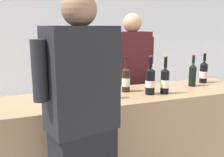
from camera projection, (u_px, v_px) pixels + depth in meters
The scene contains 13 objects.
wall_back at pixel (67, 34), 4.53m from camera, with size 8.00×0.10×2.80m, color white.
counter at pixel (124, 143), 2.34m from camera, with size 2.49×0.60×0.94m, color #9E7A56.
wine_bottle_0 at pixel (165, 81), 2.24m from camera, with size 0.08×0.08×0.34m.
wine_bottle_1 at pixel (70, 85), 2.10m from camera, with size 0.08×0.08×0.32m.
wine_bottle_2 at pixel (193, 74), 2.52m from camera, with size 0.07×0.07×0.31m.
wine_bottle_3 at pixel (91, 80), 2.28m from camera, with size 0.07×0.07×0.33m.
wine_bottle_4 at pixel (150, 81), 2.22m from camera, with size 0.08×0.08×0.34m.
wine_bottle_5 at pixel (126, 79), 2.31m from camera, with size 0.08×0.08×0.32m.
wine_bottle_6 at pixel (204, 72), 2.68m from camera, with size 0.08×0.08×0.33m.
wine_glass at pixel (115, 84), 2.09m from camera, with size 0.07×0.07×0.18m.
person_server at pixel (131, 88), 2.95m from camera, with size 0.55×0.24×1.67m.
person_guest at pixel (82, 141), 1.53m from camera, with size 0.54×0.33×1.72m.
potted_shrub at pixel (131, 77), 3.63m from camera, with size 0.55×0.64×1.21m.
Camera 1 is at (-0.87, -1.99, 1.53)m, focal length 40.46 mm.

